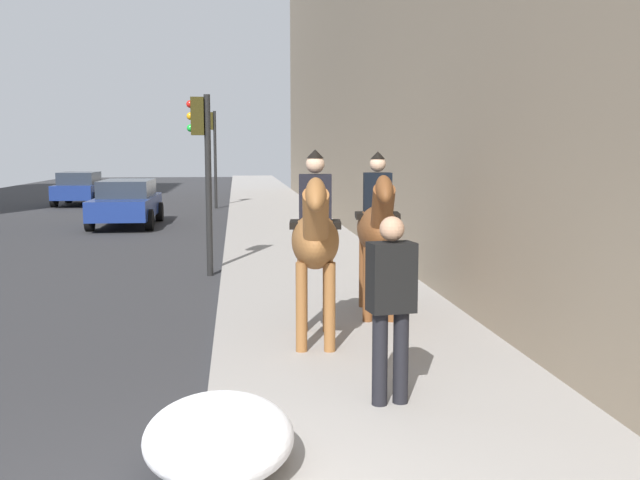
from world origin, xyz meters
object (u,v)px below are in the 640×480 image
object	(u,v)px
pedestrian_greeting	(391,298)
car_mid_lane	(127,202)
mounted_horse_near	(315,237)
mounted_horse_far	(378,226)
traffic_light_near_curb	(203,154)
car_near_lane	(81,188)
traffic_light_far_curb	(213,144)

from	to	relation	value
pedestrian_greeting	car_mid_lane	xyz separation A→B (m)	(17.04, 4.80, -0.33)
mounted_horse_near	mounted_horse_far	xyz separation A→B (m)	(1.33, -1.01, -0.02)
traffic_light_near_curb	car_near_lane	bearing A→B (deg)	18.30
mounted_horse_near	traffic_light_near_curb	bearing A→B (deg)	-158.33
car_mid_lane	pedestrian_greeting	bearing A→B (deg)	15.79
pedestrian_greeting	car_near_lane	size ratio (longest dim) A/B	0.44
traffic_light_far_curb	car_near_lane	bearing A→B (deg)	66.61
mounted_horse_near	car_mid_lane	distance (m)	15.54
car_mid_lane	traffic_light_near_curb	xyz separation A→B (m)	(-9.49, -2.83, 1.54)
car_near_lane	traffic_light_far_curb	xyz separation A→B (m)	(-2.50, -5.79, 1.89)
pedestrian_greeting	car_near_lane	xyz separation A→B (m)	(25.97, 8.06, -0.35)
pedestrian_greeting	traffic_light_near_curb	distance (m)	7.89
mounted_horse_near	mounted_horse_far	distance (m)	1.67
mounted_horse_near	traffic_light_near_curb	distance (m)	5.70
mounted_horse_near	traffic_light_near_curb	size ratio (longest dim) A/B	0.67
mounted_horse_near	car_near_lane	xyz separation A→B (m)	(23.84, 7.62, -0.64)
car_near_lane	traffic_light_far_curb	world-z (taller)	traffic_light_far_curb
pedestrian_greeting	traffic_light_far_curb	bearing A→B (deg)	-2.91
mounted_horse_near	mounted_horse_far	world-z (taller)	mounted_horse_near
car_near_lane	car_mid_lane	size ratio (longest dim) A/B	0.85
mounted_horse_far	car_near_lane	world-z (taller)	mounted_horse_far
traffic_light_near_curb	traffic_light_far_curb	world-z (taller)	traffic_light_far_curb
traffic_light_near_curb	pedestrian_greeting	bearing A→B (deg)	-165.42
traffic_light_near_curb	traffic_light_far_curb	size ratio (longest dim) A/B	0.87
mounted_horse_near	traffic_light_far_curb	world-z (taller)	traffic_light_far_curb
car_near_lane	traffic_light_near_curb	distance (m)	19.47
mounted_horse_far	traffic_light_far_curb	distance (m)	20.25
mounted_horse_near	car_near_lane	world-z (taller)	mounted_horse_near
mounted_horse_near	pedestrian_greeting	bearing A→B (deg)	17.66
mounted_horse_far	car_mid_lane	size ratio (longest dim) A/B	0.49
mounted_horse_far	traffic_light_near_curb	size ratio (longest dim) A/B	0.66
mounted_horse_near	traffic_light_near_curb	world-z (taller)	traffic_light_near_curb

